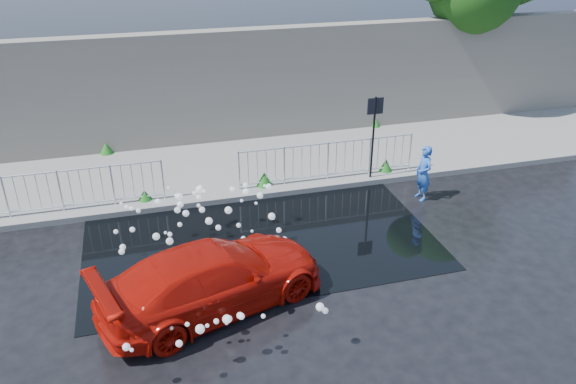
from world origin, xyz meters
name	(u,v)px	position (x,y,z in m)	size (l,w,h in m)	color
ground	(247,264)	(0.00, 0.00, 0.00)	(90.00, 90.00, 0.00)	black
pavement	(212,169)	(0.00, 5.00, 0.07)	(30.00, 4.00, 0.15)	slate
curb	(224,199)	(0.00, 3.00, 0.08)	(30.00, 0.25, 0.16)	slate
retaining_wall	(198,88)	(0.00, 7.20, 1.90)	(30.00, 0.60, 3.50)	#6C655A
puddle	(259,237)	(0.50, 1.00, 0.01)	(8.00, 5.00, 0.01)	black
sign_post	(374,125)	(4.20, 3.10, 1.72)	(0.45, 0.06, 2.50)	black
railing_left	(60,189)	(-4.00, 3.35, 0.74)	(5.05, 0.05, 1.10)	silver
railing_right	(328,159)	(3.00, 3.35, 0.74)	(5.05, 0.05, 1.10)	silver
weeds	(208,170)	(-0.20, 4.43, 0.32)	(12.17, 3.93, 0.39)	#175717
water_spray	(210,230)	(-0.72, 0.31, 0.80)	(3.68, 5.46, 1.00)	white
red_car	(213,278)	(-0.89, -1.23, 0.65)	(1.81, 4.45, 1.29)	#AA0F06
person	(424,173)	(5.12, 1.80, 0.75)	(0.54, 0.36, 1.49)	blue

